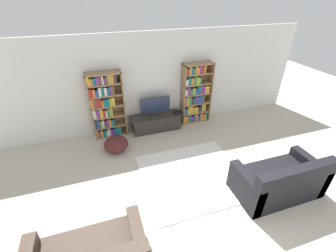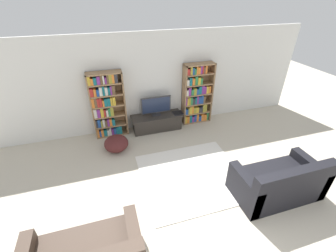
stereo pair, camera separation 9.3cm
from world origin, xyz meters
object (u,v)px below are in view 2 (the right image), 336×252
bookshelf_right (196,95)px  laptop (178,113)px  television (156,106)px  bookshelf_left (106,105)px  tv_stand (157,122)px  beanbag_ottoman (116,143)px  couch_right_sofa (278,183)px

bookshelf_right → laptop: 0.75m
bookshelf_right → television: bearing=-175.9°
bookshelf_left → laptop: bookshelf_left is taller
bookshelf_left → tv_stand: bookshelf_left is taller
bookshelf_right → tv_stand: (-1.21, -0.12, -0.63)m
beanbag_ottoman → laptop: bearing=18.4°
bookshelf_left → tv_stand: 1.46m
tv_stand → laptop: bearing=-5.3°
couch_right_sofa → beanbag_ottoman: (-2.81, 2.35, -0.12)m
laptop → television: bearing=171.4°
television → laptop: bearing=-8.6°
beanbag_ottoman → tv_stand: bearing=28.6°
couch_right_sofa → beanbag_ottoman: couch_right_sofa is taller
bookshelf_right → television: size_ratio=2.14×
bookshelf_left → beanbag_ottoman: size_ratio=2.98×
bookshelf_right → television: bookshelf_right is taller
laptop → beanbag_ottoman: (-1.81, -0.60, -0.26)m
bookshelf_right → television: 1.22m
tv_stand → bookshelf_left: bearing=174.6°
beanbag_ottoman → bookshelf_left: bearing=96.2°
tv_stand → laptop: size_ratio=5.04×
bookshelf_right → couch_right_sofa: (0.39, -3.13, -0.54)m
tv_stand → laptop: (0.60, -0.06, 0.23)m
bookshelf_right → tv_stand: bookshelf_right is taller
couch_right_sofa → bookshelf_right: bearing=97.1°
bookshelf_right → beanbag_ottoman: size_ratio=2.98×
bookshelf_left → tv_stand: bearing=-5.4°
bookshelf_left → bookshelf_right: bearing=-0.0°
television → laptop: (0.60, -0.09, -0.28)m
television → couch_right_sofa: (1.60, -3.04, -0.42)m
television → bookshelf_right: bearing=4.1°
television → bookshelf_left: bearing=176.1°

